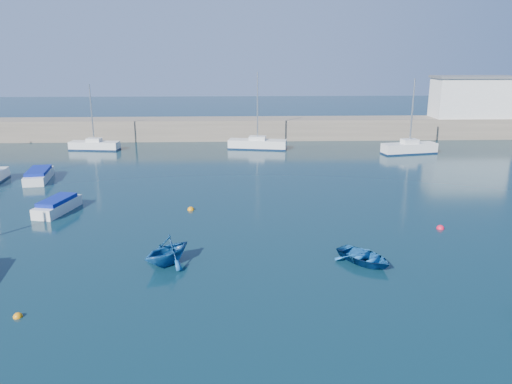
{
  "coord_description": "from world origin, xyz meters",
  "views": [
    {
      "loc": [
        -0.52,
        -18.12,
        10.84
      ],
      "look_at": [
        0.75,
        14.65,
        1.6
      ],
      "focal_mm": 35.0,
      "sensor_mm": 36.0,
      "label": 1
    }
  ],
  "objects_px": {
    "dinghy_left": "(167,250)",
    "sailboat_6": "(257,144)",
    "harbor_office": "(473,98)",
    "motorboat_1": "(57,205)",
    "sailboat_7": "(409,148)",
    "motorboat_2": "(39,175)",
    "dinghy_center": "(364,257)",
    "sailboat_5": "(95,145)"
  },
  "relations": [
    {
      "from": "dinghy_left",
      "to": "sailboat_6",
      "type": "bearing_deg",
      "value": 118.82
    },
    {
      "from": "harbor_office",
      "to": "motorboat_1",
      "type": "bearing_deg",
      "value": -144.94
    },
    {
      "from": "sailboat_7",
      "to": "motorboat_2",
      "type": "distance_m",
      "value": 37.86
    },
    {
      "from": "harbor_office",
      "to": "sailboat_6",
      "type": "bearing_deg",
      "value": -165.79
    },
    {
      "from": "dinghy_center",
      "to": "harbor_office",
      "type": "bearing_deg",
      "value": 21.51
    },
    {
      "from": "sailboat_7",
      "to": "motorboat_2",
      "type": "relative_size",
      "value": 1.61
    },
    {
      "from": "motorboat_1",
      "to": "motorboat_2",
      "type": "height_order",
      "value": "motorboat_1"
    },
    {
      "from": "motorboat_1",
      "to": "dinghy_left",
      "type": "bearing_deg",
      "value": -33.09
    },
    {
      "from": "sailboat_5",
      "to": "sailboat_6",
      "type": "relative_size",
      "value": 0.85
    },
    {
      "from": "harbor_office",
      "to": "sailboat_6",
      "type": "relative_size",
      "value": 1.15
    },
    {
      "from": "sailboat_7",
      "to": "dinghy_center",
      "type": "xyz_separation_m",
      "value": [
        -12.31,
        -29.26,
        -0.3
      ]
    },
    {
      "from": "harbor_office",
      "to": "sailboat_5",
      "type": "bearing_deg",
      "value": -171.39
    },
    {
      "from": "sailboat_6",
      "to": "dinghy_center",
      "type": "xyz_separation_m",
      "value": [
        4.32,
        -32.7,
        -0.25
      ]
    },
    {
      "from": "harbor_office",
      "to": "motorboat_1",
      "type": "height_order",
      "value": "harbor_office"
    },
    {
      "from": "motorboat_1",
      "to": "dinghy_left",
      "type": "xyz_separation_m",
      "value": [
        8.87,
        -9.32,
        0.31
      ]
    },
    {
      "from": "sailboat_6",
      "to": "dinghy_left",
      "type": "bearing_deg",
      "value": -179.97
    },
    {
      "from": "sailboat_6",
      "to": "dinghy_center",
      "type": "height_order",
      "value": "sailboat_6"
    },
    {
      "from": "sailboat_5",
      "to": "motorboat_2",
      "type": "distance_m",
      "value": 14.07
    },
    {
      "from": "motorboat_1",
      "to": "dinghy_center",
      "type": "bearing_deg",
      "value": -12.98
    },
    {
      "from": "dinghy_center",
      "to": "dinghy_left",
      "type": "height_order",
      "value": "dinghy_left"
    },
    {
      "from": "sailboat_5",
      "to": "dinghy_left",
      "type": "xyz_separation_m",
      "value": [
        12.56,
        -32.51,
        0.25
      ]
    },
    {
      "from": "harbor_office",
      "to": "dinghy_center",
      "type": "distance_m",
      "value": 46.65
    },
    {
      "from": "sailboat_5",
      "to": "sailboat_7",
      "type": "distance_m",
      "value": 35.49
    },
    {
      "from": "motorboat_2",
      "to": "dinghy_center",
      "type": "distance_m",
      "value": 30.46
    },
    {
      "from": "sailboat_5",
      "to": "dinghy_center",
      "type": "xyz_separation_m",
      "value": [
        23.01,
        -32.74,
        -0.2
      ]
    },
    {
      "from": "sailboat_7",
      "to": "motorboat_1",
      "type": "distance_m",
      "value": 37.27
    },
    {
      "from": "sailboat_7",
      "to": "harbor_office",
      "type": "bearing_deg",
      "value": -58.9
    },
    {
      "from": "motorboat_2",
      "to": "sailboat_5",
      "type": "bearing_deg",
      "value": 76.59
    },
    {
      "from": "sailboat_7",
      "to": "dinghy_center",
      "type": "height_order",
      "value": "sailboat_7"
    },
    {
      "from": "sailboat_6",
      "to": "sailboat_7",
      "type": "height_order",
      "value": "sailboat_6"
    },
    {
      "from": "harbor_office",
      "to": "dinghy_left",
      "type": "xyz_separation_m",
      "value": [
        -34.26,
        -39.6,
        -4.31
      ]
    },
    {
      "from": "sailboat_5",
      "to": "dinghy_center",
      "type": "height_order",
      "value": "sailboat_5"
    },
    {
      "from": "dinghy_center",
      "to": "sailboat_5",
      "type": "bearing_deg",
      "value": 87.49
    },
    {
      "from": "harbor_office",
      "to": "sailboat_5",
      "type": "relative_size",
      "value": 1.35
    },
    {
      "from": "harbor_office",
      "to": "sailboat_7",
      "type": "height_order",
      "value": "sailboat_7"
    },
    {
      "from": "sailboat_5",
      "to": "sailboat_7",
      "type": "height_order",
      "value": "sailboat_7"
    },
    {
      "from": "dinghy_left",
      "to": "sailboat_7",
      "type": "bearing_deg",
      "value": 91.41
    },
    {
      "from": "dinghy_left",
      "to": "motorboat_2",
      "type": "bearing_deg",
      "value": 165.85
    },
    {
      "from": "sailboat_5",
      "to": "motorboat_1",
      "type": "height_order",
      "value": "sailboat_5"
    },
    {
      "from": "sailboat_6",
      "to": "motorboat_2",
      "type": "relative_size",
      "value": 1.73
    },
    {
      "from": "motorboat_1",
      "to": "dinghy_center",
      "type": "distance_m",
      "value": 21.55
    },
    {
      "from": "motorboat_1",
      "to": "dinghy_center",
      "type": "height_order",
      "value": "motorboat_1"
    }
  ]
}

